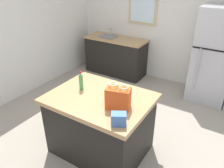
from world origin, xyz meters
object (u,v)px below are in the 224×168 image
shopping_bag (118,98)px  bottle (81,81)px  refrigerator (214,56)px  small_box (119,119)px  kitchen_island (100,124)px

shopping_bag → bottle: (-0.65, 0.12, -0.01)m
refrigerator → small_box: bearing=-100.2°
refrigerator → shopping_bag: size_ratio=5.69×
kitchen_island → small_box: size_ratio=8.25×
kitchen_island → bottle: bearing=175.2°
shopping_bag → bottle: bearing=169.4°
kitchen_island → refrigerator: bearing=67.2°
kitchen_island → bottle: size_ratio=4.85×
kitchen_island → refrigerator: 2.56m
shopping_bag → kitchen_island: bearing=164.1°
shopping_bag → refrigerator: bearing=75.0°
refrigerator → bottle: size_ratio=6.60×
kitchen_island → small_box: small_box is taller
kitchen_island → bottle: bottle is taller
bottle → kitchen_island: bearing=-4.8°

